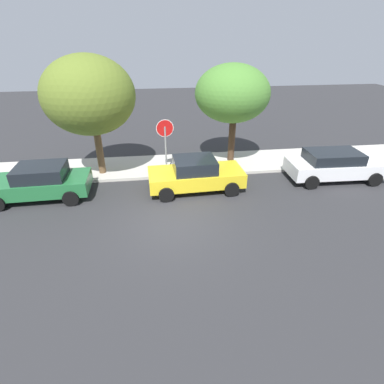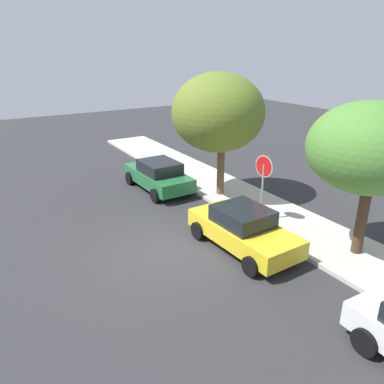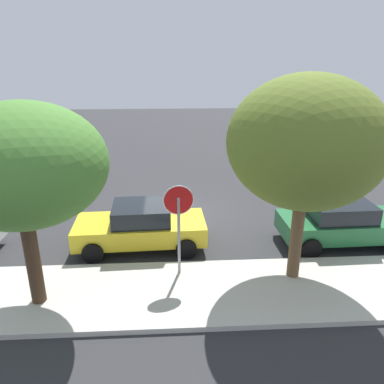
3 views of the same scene
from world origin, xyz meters
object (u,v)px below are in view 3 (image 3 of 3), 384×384
at_px(parked_car_yellow, 141,226).
at_px(street_tree_mid_block, 306,143).
at_px(street_tree_near_corner, 25,165).
at_px(stop_sign, 179,215).
at_px(parked_car_green, 342,222).

relative_size(parked_car_yellow, street_tree_mid_block, 0.76).
xyz_separation_m(street_tree_near_corner, street_tree_mid_block, (-6.56, -0.87, 0.22)).
bearing_deg(parked_car_yellow, street_tree_near_corner, 52.16).
bearing_deg(street_tree_mid_block, parked_car_yellow, -24.02).
xyz_separation_m(stop_sign, street_tree_mid_block, (-3.19, 0.12, 1.94)).
relative_size(street_tree_near_corner, street_tree_mid_block, 0.91).
bearing_deg(parked_car_green, street_tree_mid_block, 40.16).
relative_size(stop_sign, street_tree_near_corner, 0.54).
distance_m(stop_sign, street_tree_mid_block, 3.73).
xyz_separation_m(parked_car_yellow, street_tree_mid_block, (-4.37, 1.95, 3.09)).
bearing_deg(parked_car_yellow, stop_sign, 122.91).
relative_size(parked_car_green, street_tree_mid_block, 0.75).
xyz_separation_m(parked_car_green, street_tree_mid_block, (2.19, 1.85, 3.09)).
bearing_deg(street_tree_near_corner, street_tree_mid_block, -172.45).
height_order(parked_car_green, street_tree_mid_block, street_tree_mid_block).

